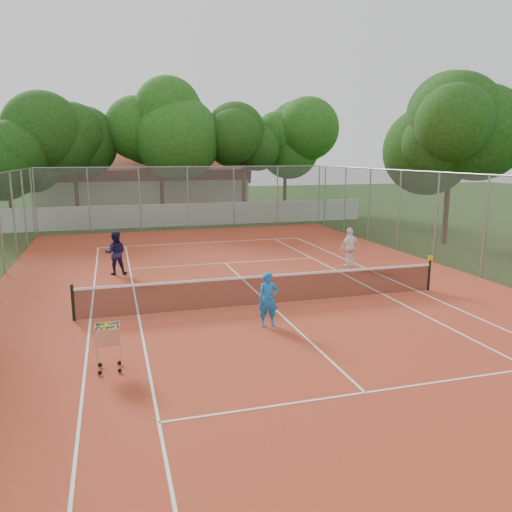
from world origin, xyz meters
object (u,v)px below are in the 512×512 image
object	(u,v)px
tennis_net	(269,289)
player_near	(268,299)
ball_hopper	(108,346)
clubhouse	(143,185)
player_far_left	(116,253)
player_far_right	(350,247)

from	to	relation	value
tennis_net	player_near	distance (m)	2.15
tennis_net	ball_hopper	size ratio (longest dim) A/B	10.38
clubhouse	player_far_left	xyz separation A→B (m)	(-2.66, -23.41, -1.31)
player_far_left	player_far_right	world-z (taller)	player_far_left
clubhouse	player_near	size ratio (longest dim) A/B	10.61
player_far_left	player_far_right	bearing A→B (deg)	177.44
tennis_net	clubhouse	xyz separation A→B (m)	(-2.00, 29.00, 1.69)
player_far_left	player_far_right	size ratio (longest dim) A/B	1.03
player_far_left	tennis_net	bearing A→B (deg)	135.38
player_far_left	ball_hopper	distance (m)	9.43
tennis_net	ball_hopper	bearing A→B (deg)	-142.20
tennis_net	player_far_right	bearing A→B (deg)	40.34
player_far_left	ball_hopper	world-z (taller)	player_far_left
clubhouse	tennis_net	bearing A→B (deg)	-86.05
player_near	player_far_right	xyz separation A→B (m)	(5.63, 6.24, 0.07)
tennis_net	player_far_right	xyz separation A→B (m)	(4.96, 4.21, 0.36)
player_far_left	player_near	bearing A→B (deg)	123.20
player_near	ball_hopper	size ratio (longest dim) A/B	1.35
tennis_net	player_near	bearing A→B (deg)	-108.34
player_far_left	player_far_right	xyz separation A→B (m)	(9.62, -1.37, -0.02)
clubhouse	player_far_right	xyz separation A→B (m)	(6.96, -24.79, -1.33)
player_near	player_far_left	distance (m)	8.59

